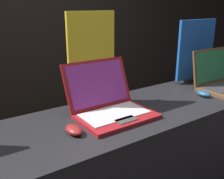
# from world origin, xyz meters

# --- Properties ---
(wall_back) EXTENTS (8.00, 0.05, 2.80)m
(wall_back) POSITION_xyz_m (0.00, 1.95, 1.40)
(wall_back) COLOR black
(wall_back) RESTS_ON ground_plane
(laptop_middle) EXTENTS (0.40, 0.38, 0.27)m
(laptop_middle) POSITION_xyz_m (0.01, 0.32, 0.99)
(laptop_middle) COLOR maroon
(laptop_middle) RESTS_ON display_counter
(mouse_middle) EXTENTS (0.07, 0.11, 0.04)m
(mouse_middle) POSITION_xyz_m (-0.25, 0.22, 0.94)
(mouse_middle) COLOR maroon
(mouse_middle) RESTS_ON display_counter
(promo_stand_middle) EXTENTS (0.29, 0.07, 0.54)m
(promo_stand_middle) POSITION_xyz_m (0.01, 0.49, 1.18)
(promo_stand_middle) COLOR black
(promo_stand_middle) RESTS_ON display_counter
(laptop_back) EXTENTS (0.39, 0.30, 0.27)m
(laptop_back) POSITION_xyz_m (0.93, 0.26, 0.99)
(laptop_back) COLOR brown
(laptop_back) RESTS_ON display_counter
(mouse_back) EXTENTS (0.06, 0.10, 0.04)m
(mouse_back) POSITION_xyz_m (0.67, 0.21, 0.94)
(mouse_back) COLOR navy
(mouse_back) RESTS_ON display_counter
(promo_stand_back) EXTENTS (0.39, 0.07, 0.47)m
(promo_stand_back) POSITION_xyz_m (0.93, 0.49, 1.15)
(promo_stand_back) COLOR black
(promo_stand_back) RESTS_ON display_counter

